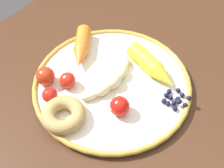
{
  "coord_description": "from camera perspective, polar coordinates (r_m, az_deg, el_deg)",
  "views": [
    {
      "loc": [
        -0.37,
        -0.26,
        1.32
      ],
      "look_at": [
        -0.02,
        0.03,
        0.74
      ],
      "focal_mm": 52.57,
      "sensor_mm": 36.0,
      "label": 1
    }
  ],
  "objects": [
    {
      "name": "blueberry_pile",
      "position": [
        0.72,
        10.87,
        -2.63
      ],
      "size": [
        0.06,
        0.06,
        0.02
      ],
      "color": "#191638",
      "rests_on": "plate"
    },
    {
      "name": "tomato_extra",
      "position": [
        0.74,
        -11.5,
        1.36
      ],
      "size": [
        0.04,
        0.04,
        0.04
      ],
      "primitive_type": "sphere",
      "color": "red",
      "rests_on": "plate"
    },
    {
      "name": "tomato_near",
      "position": [
        0.71,
        -10.77,
        -1.91
      ],
      "size": [
        0.03,
        0.03,
        0.03
      ],
      "primitive_type": "sphere",
      "color": "red",
      "rests_on": "plate"
    },
    {
      "name": "tomato_mid",
      "position": [
        0.73,
        -7.73,
        0.66
      ],
      "size": [
        0.04,
        0.04,
        0.04
      ],
      "primitive_type": "sphere",
      "color": "red",
      "rests_on": "plate"
    },
    {
      "name": "tomato_far",
      "position": [
        0.68,
        1.34,
        -3.88
      ],
      "size": [
        0.04,
        0.04,
        0.04
      ],
      "primitive_type": "sphere",
      "color": "red",
      "rests_on": "plate"
    },
    {
      "name": "banana",
      "position": [
        0.73,
        -0.1,
        0.57
      ],
      "size": [
        0.17,
        0.05,
        0.03
      ],
      "color": "beige",
      "rests_on": "plate"
    },
    {
      "name": "carrot_orange",
      "position": [
        0.79,
        -5.33,
        6.39
      ],
      "size": [
        0.12,
        0.1,
        0.04
      ],
      "color": "orange",
      "rests_on": "plate"
    },
    {
      "name": "carrot_yellow",
      "position": [
        0.75,
        6.99,
        3.06
      ],
      "size": [
        0.07,
        0.14,
        0.04
      ],
      "color": "yellow",
      "rests_on": "plate"
    },
    {
      "name": "dining_table",
      "position": [
        0.82,
        2.61,
        -4.78
      ],
      "size": [
        1.08,
        0.81,
        0.73
      ],
      "color": "#432818",
      "rests_on": "ground_plane"
    },
    {
      "name": "plate",
      "position": [
        0.74,
        0.0,
        -0.14
      ],
      "size": [
        0.36,
        0.36,
        0.02
      ],
      "color": "white",
      "rests_on": "dining_table"
    },
    {
      "name": "donut",
      "position": [
        0.68,
        -8.41,
        -5.31
      ],
      "size": [
        0.12,
        0.12,
        0.03
      ],
      "primitive_type": "torus",
      "rotation": [
        0.0,
        0.0,
        2.76
      ],
      "color": "tan",
      "rests_on": "plate"
    }
  ]
}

